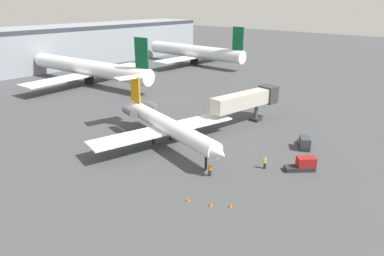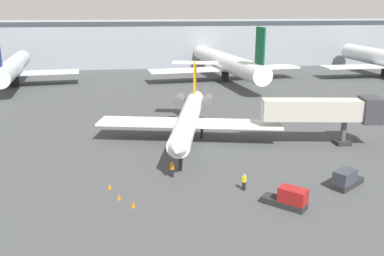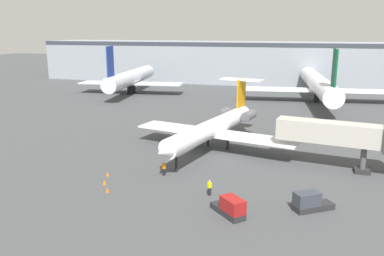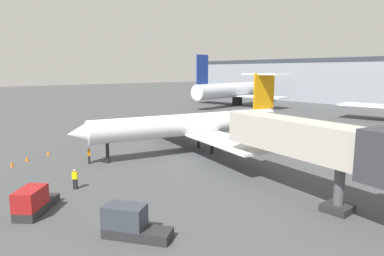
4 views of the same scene
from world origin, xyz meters
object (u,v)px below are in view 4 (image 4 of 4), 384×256
Objects in this scene: baggage_tug_lead at (34,202)px; traffic_cone_mid at (48,153)px; regional_jet at (198,123)px; jet_bridge at (316,142)px; traffic_cone_far at (12,164)px; ground_crew_loader at (89,156)px; baggage_tug_trailing at (130,223)px; parked_airliner_west_end at (237,90)px; ground_crew_marshaller at (75,179)px; traffic_cone_near at (27,158)px.

baggage_tug_lead is 7.01× the size of traffic_cone_mid.
regional_jet is 1.82× the size of jet_bridge.
jet_bridge is at bearing 30.08° from traffic_cone_far.
jet_bridge is 22.60m from ground_crew_loader.
baggage_tug_trailing is at bearing 3.88° from traffic_cone_far.
baggage_tug_trailing is at bearing -107.32° from jet_bridge.
baggage_tug_trailing is 23.32m from traffic_cone_mid.
parked_airliner_west_end is (-51.07, 48.41, -0.28)m from jet_bridge.
parked_airliner_west_end is (-30.25, 56.43, 3.39)m from ground_crew_loader.
jet_bridge reaches higher than ground_crew_marshaller.
jet_bridge reaches higher than traffic_cone_far.
regional_jet reaches higher than baggage_tug_lead.
ground_crew_loader is (-3.42, -12.08, -2.58)m from regional_jet.
ground_crew_marshaller is 7.85m from ground_crew_loader.
jet_bridge is 70.37m from parked_airliner_west_end.
regional_jet is at bearing 101.20° from ground_crew_marshaller.
ground_crew_loader is 12.71m from baggage_tug_lead.
traffic_cone_far is at bearing -168.31° from ground_crew_marshaller.
ground_crew_marshaller is 10.15m from baggage_tug_trailing.
regional_jet is 16.28× the size of ground_crew_marshaller.
regional_jet is 50.01× the size of traffic_cone_near.
jet_bridge reaches higher than traffic_cone_mid.
traffic_cone_near is (-26.21, -12.64, -4.25)m from jet_bridge.
ground_crew_marshaller is at bearing -9.21° from traffic_cone_mid.
regional_jet is 19.15m from traffic_cone_near.
parked_airliner_west_end is (-33.67, 44.35, 0.81)m from regional_jet.
ground_crew_marshaller is 10.97m from traffic_cone_far.
baggage_tug_lead is at bearing -58.33° from parked_airliner_west_end.
traffic_cone_mid is (-27.19, -10.09, -4.25)m from jet_bridge.
traffic_cone_mid is (-16.03, 6.19, -0.56)m from baggage_tug_lead.
jet_bridge is 3.92× the size of baggage_tug_lead.
ground_crew_marshaller reaches higher than traffic_cone_far.
regional_jet is 50.01× the size of traffic_cone_far.
baggage_tug_lead is (-11.16, -16.28, -3.69)m from jet_bridge.
jet_bridge is 8.94× the size of ground_crew_marshaller.
ground_crew_loader is at bearing 57.46° from traffic_cone_far.
regional_jet is 7.14× the size of baggage_tug_lead.
ground_crew_marshaller reaches higher than traffic_cone_near.
baggage_tug_lead is at bearing -155.25° from baggage_tug_trailing.
ground_crew_loader is at bearing 163.41° from baggage_tug_trailing.
jet_bridge is at bearing 21.06° from ground_crew_loader.
traffic_cone_near is (-5.40, -4.62, -0.58)m from ground_crew_loader.
baggage_tug_lead is 7.01× the size of traffic_cone_near.
traffic_cone_mid is 4.89m from traffic_cone_far.
ground_crew_marshaller is 13.20m from traffic_cone_mid.
traffic_cone_near is 1.00× the size of traffic_cone_far.
regional_jet reaches higher than ground_crew_marshaller.
baggage_tug_lead reaches higher than traffic_cone_mid.
ground_crew_marshaller is 0.41× the size of baggage_tug_trailing.
ground_crew_loader reaches higher than traffic_cone_near.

